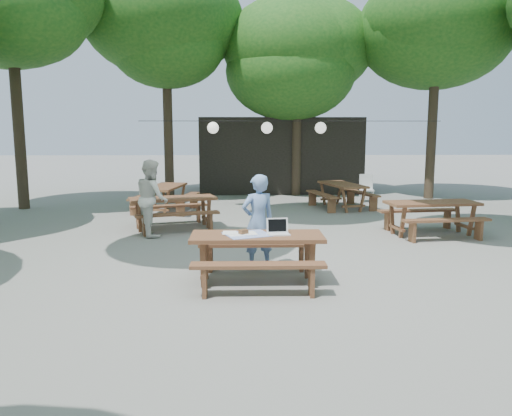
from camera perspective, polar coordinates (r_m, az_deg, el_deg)
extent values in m
plane|color=slate|center=(9.30, 4.12, -5.55)|extent=(80.00, 80.00, 0.00)
cube|color=black|center=(19.54, 2.71, 6.12)|extent=(6.00, 3.00, 2.80)
cube|color=#522F1D|center=(7.56, 0.12, -3.28)|extent=(2.00, 0.80, 0.06)
cube|color=#522F1D|center=(6.99, 0.26, -6.56)|extent=(1.90, 0.28, 0.05)
cube|color=#522F1D|center=(8.25, 0.01, -4.18)|extent=(1.90, 0.28, 0.05)
cube|color=#522F1D|center=(7.64, 0.12, -6.03)|extent=(1.70, 0.70, 0.69)
cube|color=#522F1D|center=(11.97, -9.50, 1.07)|extent=(2.15, 1.36, 0.06)
cube|color=#522F1D|center=(11.37, -8.93, -0.69)|extent=(1.90, 0.83, 0.05)
cube|color=#522F1D|center=(12.64, -9.94, 0.23)|extent=(1.90, 0.83, 0.05)
cube|color=#522F1D|center=(12.02, -9.45, -0.70)|extent=(1.83, 1.18, 0.69)
cube|color=#522F1D|center=(11.74, 19.48, 0.54)|extent=(2.08, 1.04, 0.06)
cube|color=#522F1D|center=(11.22, 20.95, -1.30)|extent=(1.92, 0.51, 0.05)
cube|color=#522F1D|center=(12.35, 18.02, -0.27)|extent=(1.92, 0.51, 0.05)
cube|color=#522F1D|center=(11.80, 19.39, -1.27)|extent=(1.77, 0.90, 0.69)
cube|color=#522F1D|center=(14.53, -10.37, 2.38)|extent=(1.08, 2.10, 0.06)
cube|color=#522F1D|center=(14.38, -7.86, 1.30)|extent=(0.56, 1.92, 0.05)
cube|color=#522F1D|center=(14.76, -12.75, 1.36)|extent=(0.56, 1.92, 0.05)
cube|color=#522F1D|center=(14.57, -10.33, 0.92)|extent=(0.94, 1.78, 0.69)
cube|color=#522F1D|center=(15.16, 9.82, 2.66)|extent=(1.24, 2.13, 0.06)
cube|color=#522F1D|center=(15.47, 11.99, 1.71)|extent=(0.71, 1.91, 0.05)
cube|color=#522F1D|center=(14.94, 7.52, 1.58)|extent=(0.71, 1.91, 0.05)
cube|color=#522F1D|center=(15.21, 9.78, 1.26)|extent=(1.08, 1.82, 0.69)
imported|color=#7398D3|center=(8.37, 0.23, -1.55)|extent=(0.68, 0.57, 1.59)
imported|color=silver|center=(11.22, -11.82, 1.14)|extent=(0.91, 1.01, 1.69)
cube|color=silver|center=(16.69, 12.52, 2.02)|extent=(0.49, 0.49, 0.04)
cube|color=silver|center=(16.86, 12.47, 2.98)|extent=(0.44, 0.09, 0.48)
cube|color=silver|center=(16.72, 12.49, 1.31)|extent=(0.47, 0.47, 0.38)
cube|color=white|center=(7.54, 2.60, -3.01)|extent=(0.36, 0.27, 0.02)
cube|color=white|center=(7.63, 2.44, -1.98)|extent=(0.33, 0.10, 0.23)
cube|color=black|center=(7.63, 2.45, -1.99)|extent=(0.28, 0.08, 0.19)
cube|color=blue|center=(7.55, -0.98, -3.04)|extent=(0.81, 0.75, 0.01)
cube|color=white|center=(7.53, -2.47, -3.02)|extent=(0.30, 0.35, 0.00)
cube|color=white|center=(7.61, -0.78, -2.88)|extent=(0.27, 0.33, 0.00)
cube|color=white|center=(7.64, -3.05, -2.83)|extent=(0.21, 0.30, 0.00)
cube|color=brown|center=(7.56, -1.45, -2.70)|extent=(0.16, 0.15, 0.06)
cylinder|color=black|center=(15.04, 3.97, 9.89)|extent=(9.00, 0.02, 0.02)
sphere|color=white|center=(15.00, -4.94, 9.12)|extent=(0.34, 0.34, 0.34)
sphere|color=white|center=(14.99, 1.26, 9.15)|extent=(0.34, 0.34, 0.34)
sphere|color=white|center=(15.15, 7.39, 9.08)|extent=(0.34, 0.34, 0.34)
cylinder|color=#2D2319|center=(16.38, -25.55, 9.13)|extent=(0.32, 0.32, 5.29)
ellipsoid|color=#165419|center=(16.70, -26.25, 19.26)|extent=(4.42, 4.42, 3.31)
cylinder|color=#2D2319|center=(17.67, -10.03, 9.92)|extent=(0.32, 0.32, 5.39)
ellipsoid|color=#165419|center=(17.99, -10.30, 19.50)|extent=(4.89, 4.89, 3.67)
cylinder|color=#2D2319|center=(18.07, 4.67, 8.88)|extent=(0.32, 0.32, 4.69)
ellipsoid|color=#165419|center=(18.27, 4.78, 17.20)|extent=(4.81, 4.81, 3.60)
cylinder|color=#2D2319|center=(18.13, 19.50, 9.14)|extent=(0.32, 0.32, 5.15)
ellipsoid|color=#165419|center=(18.40, 19.98, 18.11)|extent=(5.49, 5.49, 4.12)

